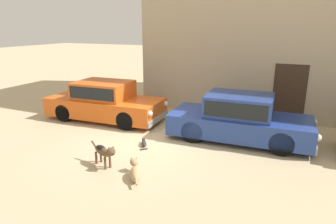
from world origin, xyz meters
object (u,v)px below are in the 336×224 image
object	(u,v)px
parked_sedan_nearest	(105,101)
stray_dog_tan	(104,151)
stray_dog_spotted	(135,171)
stray_cat	(144,143)
parked_sedan_second	(239,118)

from	to	relation	value
parked_sedan_nearest	stray_dog_tan	xyz separation A→B (m)	(2.30, -3.24, -0.29)
parked_sedan_nearest	stray_dog_spotted	world-z (taller)	parked_sedan_nearest
stray_cat	parked_sedan_second	bearing A→B (deg)	-86.44
parked_sedan_second	stray_dog_tan	bearing A→B (deg)	-131.74
stray_dog_spotted	parked_sedan_nearest	bearing A→B (deg)	10.10
parked_sedan_nearest	stray_dog_tan	distance (m)	3.98
stray_dog_spotted	parked_sedan_second	bearing A→B (deg)	-60.16
parked_sedan_nearest	stray_dog_spotted	distance (m)	4.75
parked_sedan_second	stray_dog_spotted	xyz separation A→B (m)	(-1.69, -3.38, -0.53)
parked_sedan_second	stray_cat	distance (m)	2.98
stray_dog_spotted	stray_dog_tan	distance (m)	1.01
stray_dog_tan	stray_cat	world-z (taller)	stray_dog_tan
parked_sedan_second	stray_cat	xyz separation A→B (m)	(-2.40, -1.65, -0.62)
stray_dog_spotted	stray_cat	size ratio (longest dim) A/B	1.52
parked_sedan_nearest	stray_dog_spotted	bearing A→B (deg)	-49.23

